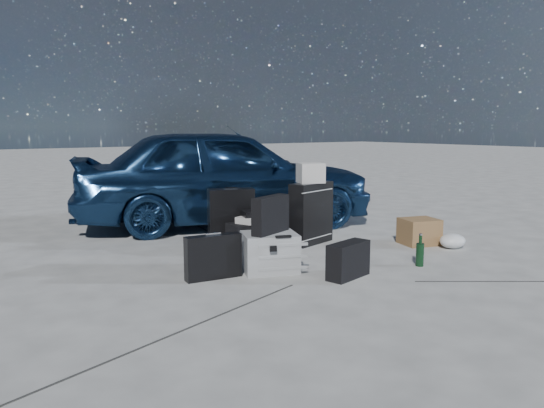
# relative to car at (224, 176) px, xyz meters

# --- Properties ---
(ground) EXTENTS (60.00, 60.00, 0.00)m
(ground) POSITION_rel_car_xyz_m (-0.26, -2.45, -0.65)
(ground) COLOR #BABAB5
(ground) RESTS_ON ground
(car) EXTENTS (4.10, 2.68, 1.30)m
(car) POSITION_rel_car_xyz_m (0.00, 0.00, 0.00)
(car) COLOR navy
(car) RESTS_ON ground
(pelican_case) EXTENTS (0.59, 0.54, 0.35)m
(pelican_case) POSITION_rel_car_xyz_m (-0.82, -2.22, -0.48)
(pelican_case) COLOR #ADB1B3
(pelican_case) RESTS_ON ground
(laptop_bag) EXTENTS (0.45, 0.26, 0.33)m
(laptop_bag) POSITION_rel_car_xyz_m (-0.80, -2.21, -0.14)
(laptop_bag) COLOR black
(laptop_bag) RESTS_ON pelican_case
(briefcase) EXTENTS (0.50, 0.17, 0.38)m
(briefcase) POSITION_rel_car_xyz_m (-1.35, -2.14, -0.46)
(briefcase) COLOR black
(briefcase) RESTS_ON ground
(suitcase_left) EXTENTS (0.52, 0.32, 0.63)m
(suitcase_left) POSITION_rel_car_xyz_m (-0.61, -1.19, -0.33)
(suitcase_left) COLOR black
(suitcase_left) RESTS_ON ground
(suitcase_right) EXTENTS (0.60, 0.34, 0.68)m
(suitcase_right) POSITION_rel_car_xyz_m (0.22, -1.53, -0.31)
(suitcase_right) COLOR black
(suitcase_right) RESTS_ON ground
(white_carton) EXTENTS (0.33, 0.29, 0.22)m
(white_carton) POSITION_rel_car_xyz_m (0.20, -1.53, 0.14)
(white_carton) COLOR beige
(white_carton) RESTS_ON suitcase_right
(duffel_bag) EXTENTS (0.61, 0.28, 0.30)m
(duffel_bag) POSITION_rel_car_xyz_m (-0.47, -1.48, -0.50)
(duffel_bag) COLOR black
(duffel_bag) RESTS_ON ground
(flat_box_white) EXTENTS (0.46, 0.40, 0.07)m
(flat_box_white) POSITION_rel_car_xyz_m (-0.48, -1.50, -0.31)
(flat_box_white) COLOR beige
(flat_box_white) RESTS_ON duffel_bag
(flat_box_black) EXTENTS (0.32, 0.27, 0.06)m
(flat_box_black) POSITION_rel_car_xyz_m (-0.50, -1.51, -0.25)
(flat_box_black) COLOR black
(flat_box_black) RESTS_ON flat_box_white
(cardboard_box) EXTENTS (0.46, 0.43, 0.28)m
(cardboard_box) POSITION_rel_car_xyz_m (1.16, -2.26, -0.51)
(cardboard_box) COLOR brown
(cardboard_box) RESTS_ON ground
(plastic_bag) EXTENTS (0.31, 0.27, 0.16)m
(plastic_bag) POSITION_rel_car_xyz_m (1.29, -2.60, -0.57)
(plastic_bag) COLOR silver
(plastic_bag) RESTS_ON ground
(messenger_bag) EXTENTS (0.46, 0.26, 0.31)m
(messenger_bag) POSITION_rel_car_xyz_m (-0.38, -2.77, -0.50)
(messenger_bag) COLOR black
(messenger_bag) RESTS_ON ground
(green_bottle) EXTENTS (0.08, 0.08, 0.29)m
(green_bottle) POSITION_rel_car_xyz_m (0.42, -2.88, -0.50)
(green_bottle) COLOR black
(green_bottle) RESTS_ON ground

